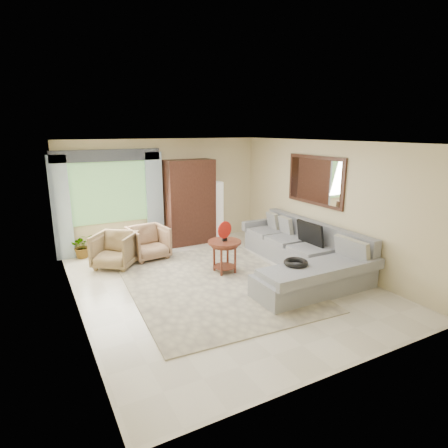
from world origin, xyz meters
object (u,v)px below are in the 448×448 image
floor_lamp (217,210)px  armchair_right (148,243)px  tv_screen (310,234)px  armchair_left (115,250)px  sectional_sofa (303,257)px  coffee_table (225,256)px  potted_plant (83,246)px  armoire (190,202)px

floor_lamp → armchair_right: bearing=-160.7°
tv_screen → armchair_left: size_ratio=0.92×
sectional_sofa → coffee_table: size_ratio=5.19×
tv_screen → armchair_right: size_ratio=0.92×
potted_plant → tv_screen: bearing=-34.8°
tv_screen → floor_lamp: bearing=103.9°
tv_screen → potted_plant: (-4.10, 2.85, -0.45)m
tv_screen → coffee_table: (-1.72, 0.53, -0.37)m
potted_plant → armoire: 2.71m
armchair_right → coffee_table: bearing=-62.6°
armchair_left → floor_lamp: floor_lamp is taller
sectional_sofa → floor_lamp: floor_lamp is taller
sectional_sofa → floor_lamp: bearing=98.3°
sectional_sofa → armchair_right: sectional_sofa is taller
armchair_left → armoire: bearing=60.7°
tv_screen → armoire: armoire is taller
sectional_sofa → potted_plant: size_ratio=6.32×
tv_screen → coffee_table: tv_screen is taller
sectional_sofa → armchair_left: (-3.32, 2.03, 0.08)m
tv_screen → coffee_table: size_ratio=1.11×
armchair_left → armchair_right: bearing=52.0°
tv_screen → armchair_left: 4.08m
tv_screen → coffee_table: bearing=163.0°
tv_screen → coffee_table: 1.84m
sectional_sofa → tv_screen: (0.27, 0.12, 0.44)m
armchair_right → armchair_left: bearing=-173.1°
tv_screen → armchair_right: tv_screen is taller
sectional_sofa → armchair_right: bearing=138.8°
potted_plant → floor_lamp: size_ratio=0.36×
coffee_table → potted_plant: 3.32m
armchair_right → tv_screen: bearing=-43.9°
floor_lamp → armoire: bearing=-175.7°
armchair_left → potted_plant: (-0.51, 0.94, -0.09)m
sectional_sofa → coffee_table: bearing=156.2°
sectional_sofa → armoire: 3.24m
coffee_table → armchair_left: armchair_left is taller
armchair_left → floor_lamp: bearing=55.9°
armchair_left → armchair_right: (0.78, 0.19, -0.00)m
tv_screen → armoire: size_ratio=0.35×
coffee_table → armchair_right: armchair_right is taller
sectional_sofa → potted_plant: bearing=142.2°
armchair_right → floor_lamp: size_ratio=0.54×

